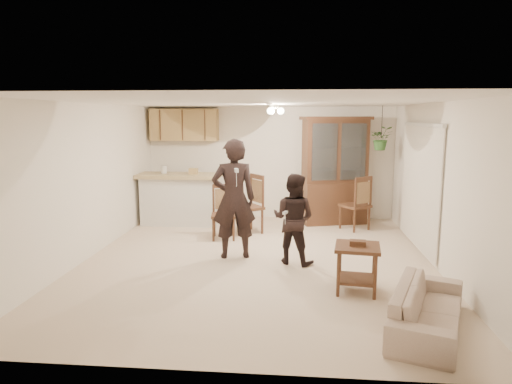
# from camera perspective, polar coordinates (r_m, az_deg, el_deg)

# --- Properties ---
(floor) EXTENTS (6.50, 6.50, 0.00)m
(floor) POSITION_cam_1_polar(r_m,az_deg,el_deg) (7.40, 0.11, -8.57)
(floor) COLOR beige
(floor) RESTS_ON ground
(ceiling) EXTENTS (5.50, 6.50, 0.02)m
(ceiling) POSITION_cam_1_polar(r_m,az_deg,el_deg) (7.04, 0.11, 11.17)
(ceiling) COLOR white
(ceiling) RESTS_ON wall_back
(wall_back) EXTENTS (5.50, 0.02, 2.50)m
(wall_back) POSITION_cam_1_polar(r_m,az_deg,el_deg) (10.33, 1.72, 3.68)
(wall_back) COLOR white
(wall_back) RESTS_ON ground
(wall_front) EXTENTS (5.50, 0.02, 2.50)m
(wall_front) POSITION_cam_1_polar(r_m,az_deg,el_deg) (3.95, -4.11, -5.82)
(wall_front) COLOR white
(wall_front) RESTS_ON ground
(wall_left) EXTENTS (0.02, 6.50, 2.50)m
(wall_left) POSITION_cam_1_polar(r_m,az_deg,el_deg) (7.85, -20.32, 1.25)
(wall_left) COLOR white
(wall_left) RESTS_ON ground
(wall_right) EXTENTS (0.02, 6.50, 2.50)m
(wall_right) POSITION_cam_1_polar(r_m,az_deg,el_deg) (7.40, 21.84, 0.70)
(wall_right) COLOR white
(wall_right) RESTS_ON ground
(breakfast_bar) EXTENTS (1.60, 0.55, 1.00)m
(breakfast_bar) POSITION_cam_1_polar(r_m,az_deg,el_deg) (9.85, -9.45, -1.15)
(breakfast_bar) COLOR silver
(breakfast_bar) RESTS_ON floor
(bar_top) EXTENTS (1.75, 0.70, 0.08)m
(bar_top) POSITION_cam_1_polar(r_m,az_deg,el_deg) (9.76, -9.53, 2.03)
(bar_top) COLOR tan
(bar_top) RESTS_ON breakfast_bar
(upper_cabinets) EXTENTS (1.50, 0.34, 0.70)m
(upper_cabinets) POSITION_cam_1_polar(r_m,az_deg,el_deg) (10.39, -8.95, 8.30)
(upper_cabinets) COLOR #9C7A44
(upper_cabinets) RESTS_ON wall_back
(vertical_blinds) EXTENTS (0.06, 2.30, 2.10)m
(vertical_blinds) POSITION_cam_1_polar(r_m,az_deg,el_deg) (8.27, 19.76, 0.62)
(vertical_blinds) COLOR silver
(vertical_blinds) RESTS_ON wall_right
(ceiling_fixture) EXTENTS (0.36, 0.36, 0.20)m
(ceiling_fixture) POSITION_cam_1_polar(r_m,az_deg,el_deg) (8.22, 2.28, 10.22)
(ceiling_fixture) COLOR beige
(ceiling_fixture) RESTS_ON ceiling
(hanging_plant) EXTENTS (0.43, 0.37, 0.48)m
(hanging_plant) POSITION_cam_1_polar(r_m,az_deg,el_deg) (9.57, 15.38, 6.49)
(hanging_plant) COLOR #234F1F
(hanging_plant) RESTS_ON ceiling
(plant_cord) EXTENTS (0.01, 0.01, 0.65)m
(plant_cord) POSITION_cam_1_polar(r_m,az_deg,el_deg) (9.56, 15.47, 8.43)
(plant_cord) COLOR black
(plant_cord) RESTS_ON ceiling
(sofa) EXTENTS (1.34, 2.01, 0.73)m
(sofa) POSITION_cam_1_polar(r_m,az_deg,el_deg) (5.36, 20.74, -12.21)
(sofa) COLOR beige
(sofa) RESTS_ON floor
(adult) EXTENTS (0.74, 0.57, 1.80)m
(adult) POSITION_cam_1_polar(r_m,az_deg,el_deg) (7.38, -2.79, -1.41)
(adult) COLOR black
(adult) RESTS_ON floor
(child) EXTENTS (0.80, 0.72, 1.35)m
(child) POSITION_cam_1_polar(r_m,az_deg,el_deg) (7.15, 4.69, -3.63)
(child) COLOR black
(child) RESTS_ON floor
(china_hutch) EXTENTS (1.54, 0.90, 2.28)m
(china_hutch) POSITION_cam_1_polar(r_m,az_deg,el_deg) (9.88, 9.80, 2.57)
(china_hutch) COLOR #3E1F16
(china_hutch) RESTS_ON floor
(side_table) EXTENTS (0.64, 0.64, 0.70)m
(side_table) POSITION_cam_1_polar(r_m,az_deg,el_deg) (6.21, 12.48, -9.22)
(side_table) COLOR #3E1F16
(side_table) RESTS_ON floor
(chair_bar) EXTENTS (0.51, 0.51, 1.02)m
(chair_bar) POSITION_cam_1_polar(r_m,az_deg,el_deg) (8.63, -4.06, -3.99)
(chair_bar) COLOR #3E1F16
(chair_bar) RESTS_ON floor
(chair_hutch_left) EXTENTS (0.72, 0.72, 1.16)m
(chair_hutch_left) POSITION_cam_1_polar(r_m,az_deg,el_deg) (9.02, -1.07, -3.13)
(chair_hutch_left) COLOR #3E1F16
(chair_hutch_left) RESTS_ON floor
(chair_hutch_right) EXTENTS (0.69, 0.69, 1.11)m
(chair_hutch_right) POSITION_cam_1_polar(r_m,az_deg,el_deg) (9.53, 12.23, -2.74)
(chair_hutch_right) COLOR #3E1F16
(chair_hutch_right) RESTS_ON floor
(controller_adult) EXTENTS (0.09, 0.18, 0.05)m
(controller_adult) POSITION_cam_1_polar(r_m,az_deg,el_deg) (6.84, -2.46, 2.72)
(controller_adult) COLOR white
(controller_adult) RESTS_ON adult
(controller_child) EXTENTS (0.08, 0.13, 0.04)m
(controller_child) POSITION_cam_1_polar(r_m,az_deg,el_deg) (6.80, 3.67, -2.59)
(controller_child) COLOR white
(controller_child) RESTS_ON child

